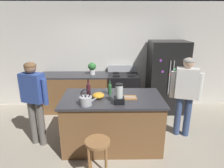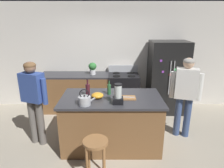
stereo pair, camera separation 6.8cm
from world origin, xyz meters
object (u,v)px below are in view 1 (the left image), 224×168
Objects in this scene: mixing_bowl at (98,96)px; cutting_board at (128,98)px; refrigerator at (166,77)px; tea_kettle at (86,100)px; kitchen_island at (112,121)px; blender_appliance at (119,95)px; bar_stool at (98,150)px; person_by_sink_right at (186,90)px; person_by_island_left at (34,96)px; chef_knife at (129,97)px; bottle_wine at (88,89)px; stove_range at (123,92)px; potted_plant at (92,68)px; bottle_olive_oil at (110,89)px.

cutting_board is (0.52, -0.01, -0.04)m from mixing_bowl.
tea_kettle is (-1.81, -1.83, 0.14)m from refrigerator.
blender_appliance is at bearing -67.94° from kitchen_island.
bar_stool is 0.98m from mixing_bowl.
person_by_sink_right is at bearing 17.55° from cutting_board.
chef_knife is (1.69, -0.10, 0.02)m from person_by_island_left.
mixing_bowl is 0.35m from tea_kettle.
bar_stool is 2.99× the size of chef_knife.
mixing_bowl is (0.18, -0.13, -0.07)m from bottle_wine.
person_by_sink_right is 1.87m from bottle_wine.
mixing_bowl is at bearing 91.57° from bar_stool.
potted_plant is (-0.78, 0.03, 0.64)m from stove_range.
refrigerator is at bearing 55.96° from bar_stool.
blender_appliance is at bearing -127.69° from cutting_board.
refrigerator is at bearing 61.01° from chef_knife.
person_by_sink_right is 1.19m from chef_knife.
blender_appliance reaches higher than bottle_olive_oil.
person_by_island_left is 1.04m from tea_kettle.
bottle_wine is 0.74m from chef_knife.
potted_plant is 0.95× the size of bottle_wine.
person_by_sink_right reaches higher than cutting_board.
bottle_wine is at bearing 168.33° from cutting_board.
person_by_sink_right is at bearing 6.76° from bottle_wine.
bottle_wine is at bearing 2.70° from person_by_island_left.
refrigerator is at bearing 54.36° from cutting_board.
mixing_bowl is at bearing -35.75° from bottle_wine.
kitchen_island is 1.57× the size of stove_range.
bottle_olive_oil is at bearing 154.47° from chef_knife.
chef_knife is (0.72, 0.28, -0.06)m from tea_kettle.
stove_range is 3.39× the size of blender_appliance.
refrigerator is 2.19m from blender_appliance.
bottle_wine reaches higher than stove_range.
mixing_bowl is (1.15, -0.08, 0.04)m from person_by_island_left.
mixing_bowl is 0.97× the size of chef_knife.
person_by_island_left is 1.57m from bar_stool.
potted_plant is (-1.86, 0.05, 0.24)m from refrigerator.
refrigerator reaches higher than bottle_olive_oil.
person_by_island_left is 2.84m from person_by_sink_right.
person_by_sink_right is 4.79× the size of blender_appliance.
bottle_wine is at bearing 167.52° from kitchen_island.
person_by_sink_right reaches higher than stove_range.
bar_stool is (-0.22, -0.88, 0.03)m from kitchen_island.
chef_knife is (0.54, -0.01, -0.03)m from mixing_bowl.
bottle_wine is at bearing -116.98° from stove_range.
bottle_wine is at bearing 101.88° from bar_stool.
kitchen_island is at bearing -12.48° from bottle_wine.
potted_plant is at bearing 98.22° from mixing_bowl.
stove_range is 1.90m from blender_appliance.
potted_plant is 1.46m from bottle_olive_oil.
person_by_island_left is 5.30× the size of potted_plant.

